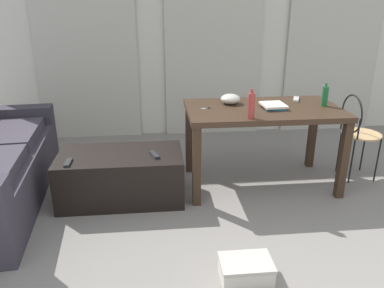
{
  "coord_description": "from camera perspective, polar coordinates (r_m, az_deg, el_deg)",
  "views": [
    {
      "loc": [
        -0.77,
        -1.53,
        1.71
      ],
      "look_at": [
        -0.43,
        1.8,
        0.43
      ],
      "focal_mm": 35.4,
      "sensor_mm": 36.0,
      "label": 1
    }
  ],
  "objects": [
    {
      "name": "ground_plane",
      "position": [
        3.4,
        8.24,
        -9.41
      ],
      "size": [
        8.22,
        8.22,
        0.0
      ],
      "primitive_type": "plane",
      "color": "gray"
    },
    {
      "name": "wall_back",
      "position": [
        5.03,
        3.16,
        15.99
      ],
      "size": [
        6.21,
        0.1,
        2.55
      ],
      "primitive_type": "cube",
      "color": "silver",
      "rests_on": "ground"
    },
    {
      "name": "curtains",
      "position": [
        4.97,
        3.26,
        13.42
      ],
      "size": [
        4.42,
        0.03,
        2.12
      ],
      "color": "beige",
      "rests_on": "ground"
    },
    {
      "name": "coffee_table",
      "position": [
        3.48,
        -10.57,
        -4.76
      ],
      "size": [
        1.09,
        0.59,
        0.43
      ],
      "color": "black",
      "rests_on": "ground"
    },
    {
      "name": "craft_table",
      "position": [
        3.59,
        10.62,
        3.85
      ],
      "size": [
        1.42,
        0.8,
        0.77
      ],
      "color": "#382619",
      "rests_on": "ground"
    },
    {
      "name": "wire_chair",
      "position": [
        4.05,
        23.52,
        2.38
      ],
      "size": [
        0.38,
        0.38,
        0.86
      ],
      "color": "tan",
      "rests_on": "ground"
    },
    {
      "name": "bottle_near",
      "position": [
        3.74,
        19.39,
        6.8
      ],
      "size": [
        0.06,
        0.06,
        0.21
      ],
      "color": "#195B2D",
      "rests_on": "craft_table"
    },
    {
      "name": "bottle_far",
      "position": [
        3.19,
        8.93,
        5.74
      ],
      "size": [
        0.06,
        0.06,
        0.25
      ],
      "color": "#99332D",
      "rests_on": "craft_table"
    },
    {
      "name": "bowl",
      "position": [
        3.64,
        5.81,
        6.77
      ],
      "size": [
        0.19,
        0.19,
        0.09
      ],
      "primitive_type": "ellipsoid",
      "color": "beige",
      "rests_on": "craft_table"
    },
    {
      "name": "book_stack",
      "position": [
        3.57,
        12.14,
        5.67
      ],
      "size": [
        0.22,
        0.26,
        0.04
      ],
      "color": "#1E668C",
      "rests_on": "craft_table"
    },
    {
      "name": "tv_remote_on_table",
      "position": [
        3.9,
        15.41,
        6.52
      ],
      "size": [
        0.11,
        0.17,
        0.02
      ],
      "primitive_type": "cube",
      "rotation": [
        0.0,
        0.0,
        -0.38
      ],
      "color": "#B7B7B2",
      "rests_on": "craft_table"
    },
    {
      "name": "scissors",
      "position": [
        3.48,
        2.27,
        5.43
      ],
      "size": [
        0.1,
        0.07,
        0.0
      ],
      "color": "#9EA0A5",
      "rests_on": "craft_table"
    },
    {
      "name": "tv_remote_primary",
      "position": [
        3.3,
        -18.17,
        -2.66
      ],
      "size": [
        0.05,
        0.16,
        0.02
      ],
      "primitive_type": "cube",
      "rotation": [
        0.0,
        0.0,
        -0.01
      ],
      "color": "#232326",
      "rests_on": "coffee_table"
    },
    {
      "name": "tv_remote_secondary",
      "position": [
        3.3,
        -5.68,
        -1.62
      ],
      "size": [
        0.09,
        0.17,
        0.02
      ],
      "primitive_type": "cube",
      "rotation": [
        0.0,
        0.0,
        0.31
      ],
      "color": "#232326",
      "rests_on": "coffee_table"
    },
    {
      "name": "shoebox",
      "position": [
        2.6,
        8.11,
        -18.24
      ],
      "size": [
        0.34,
        0.24,
        0.14
      ],
      "color": "beige",
      "rests_on": "ground"
    }
  ]
}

